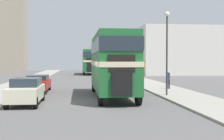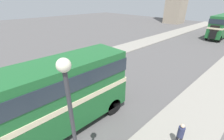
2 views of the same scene
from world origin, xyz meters
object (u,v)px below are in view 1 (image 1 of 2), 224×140
Objects in this scene: car_parked_mid at (38,83)px; street_lamp at (167,41)px; pedestrian_walking at (168,78)px; car_parked_near at (26,91)px; double_decker_bus at (112,60)px; bus_distant at (90,60)px.

car_parked_mid is 0.75× the size of street_lamp.
pedestrian_walking is at bearing 2.54° from car_parked_mid.
car_parked_mid is at bearing 92.11° from car_parked_near.
car_parked_near is 13.20m from pedestrian_walking.
pedestrian_walking reaches higher than car_parked_near.
car_parked_near is at bearing -150.05° from double_decker_bus.
street_lamp is at bearing -83.21° from bus_distant.
double_decker_bus is 0.98× the size of bus_distant.
street_lamp reaches higher than car_parked_near.
bus_distant reaches higher than car_parked_near.
double_decker_bus is 7.20m from car_parked_mid.
pedestrian_walking is 0.27× the size of street_lamp.
car_parked_near is (-5.03, -37.98, -1.83)m from bus_distant.
bus_distant reaches higher than pedestrian_walking.
car_parked_near is 2.71× the size of pedestrian_walking.
car_parked_near is at bearing -87.89° from car_parked_mid.
double_decker_bus is at bearing -36.01° from car_parked_mid.
double_decker_bus is 2.31× the size of car_parked_mid.
street_lamp is (9.21, 2.82, 3.16)m from car_parked_near.
bus_distant is 35.43m from street_lamp.
bus_distant reaches higher than car_parked_mid.
double_decker_bus is at bearing 29.95° from car_parked_near.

